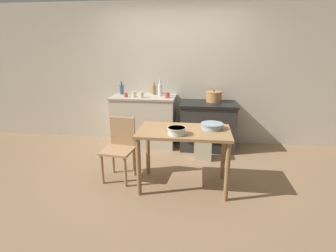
% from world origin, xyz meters
% --- Properties ---
extents(ground_plane, '(14.00, 14.00, 0.00)m').
position_xyz_m(ground_plane, '(0.00, 0.00, 0.00)').
color(ground_plane, '#896B4C').
extents(wall_back, '(8.00, 0.07, 2.55)m').
position_xyz_m(wall_back, '(0.00, 1.58, 1.27)').
color(wall_back, beige).
rests_on(wall_back, ground_plane).
extents(counter_cabinet, '(1.15, 0.62, 0.92)m').
position_xyz_m(counter_cabinet, '(-0.54, 1.26, 0.46)').
color(counter_cabinet, beige).
rests_on(counter_cabinet, ground_plane).
extents(stove, '(0.98, 0.67, 0.83)m').
position_xyz_m(stove, '(0.63, 1.23, 0.42)').
color(stove, '#2D2B28').
rests_on(stove, ground_plane).
extents(work_table, '(1.15, 0.66, 0.78)m').
position_xyz_m(work_table, '(0.30, -0.22, 0.66)').
color(work_table, '#997047').
rests_on(work_table, ground_plane).
extents(chair, '(0.45, 0.45, 0.84)m').
position_xyz_m(chair, '(-0.59, -0.07, 0.46)').
color(chair, '#A87F56').
rests_on(chair, ground_plane).
extents(flour_sack, '(0.28, 0.20, 0.36)m').
position_xyz_m(flour_sack, '(0.55, 0.68, 0.18)').
color(flour_sack, beige).
rests_on(flour_sack, ground_plane).
extents(stock_pot, '(0.28, 0.28, 0.21)m').
position_xyz_m(stock_pot, '(0.72, 1.32, 0.93)').
color(stock_pot, '#B77A47').
rests_on(stock_pot, stove).
extents(mixing_bowl_large, '(0.22, 0.22, 0.09)m').
position_xyz_m(mixing_bowl_large, '(0.22, -0.40, 0.82)').
color(mixing_bowl_large, silver).
rests_on(mixing_bowl_large, work_table).
extents(mixing_bowl_small, '(0.28, 0.28, 0.07)m').
position_xyz_m(mixing_bowl_small, '(0.64, -0.12, 0.82)').
color(mixing_bowl_small, '#93A8B2').
rests_on(mixing_bowl_small, work_table).
extents(bottle_far_left, '(0.08, 0.08, 0.29)m').
position_xyz_m(bottle_far_left, '(-0.24, 1.33, 1.03)').
color(bottle_far_left, silver).
rests_on(bottle_far_left, counter_cabinet).
extents(bottle_left, '(0.07, 0.07, 0.22)m').
position_xyz_m(bottle_left, '(-0.38, 1.47, 1.00)').
color(bottle_left, olive).
rests_on(bottle_left, counter_cabinet).
extents(bottle_mid_left, '(0.07, 0.07, 0.24)m').
position_xyz_m(bottle_mid_left, '(-0.98, 1.41, 1.01)').
color(bottle_mid_left, '#3D5675').
rests_on(bottle_mid_left, counter_cabinet).
extents(cup_center_left, '(0.07, 0.07, 0.10)m').
position_xyz_m(cup_center_left, '(-0.54, 1.11, 0.97)').
color(cup_center_left, beige).
rests_on(cup_center_left, counter_cabinet).
extents(cup_center, '(0.07, 0.07, 0.08)m').
position_xyz_m(cup_center, '(-0.83, 1.14, 0.96)').
color(cup_center, '#B74C42').
rests_on(cup_center, counter_cabinet).
extents(cup_center_right, '(0.08, 0.08, 0.10)m').
position_xyz_m(cup_center_right, '(-0.68, 1.14, 0.97)').
color(cup_center_right, beige).
rests_on(cup_center_right, counter_cabinet).
extents(cup_mid_right, '(0.09, 0.09, 0.09)m').
position_xyz_m(cup_mid_right, '(-0.10, 1.16, 0.97)').
color(cup_mid_right, '#B74C42').
rests_on(cup_mid_right, counter_cabinet).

